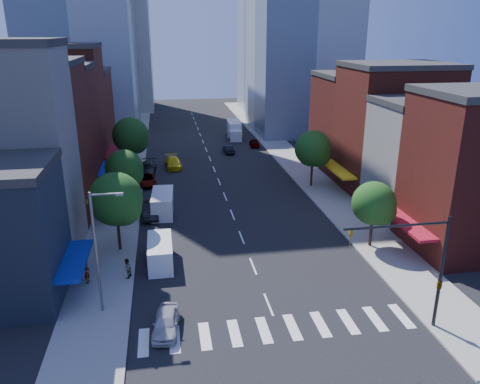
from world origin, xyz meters
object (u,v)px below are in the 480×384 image
(parked_car_third, at_px, (147,180))
(cargo_van_near, at_px, (160,253))
(cargo_van_far, at_px, (163,204))
(taxi, at_px, (173,162))
(pedestrian_near, at_px, (87,273))
(parked_car_rear, at_px, (147,168))
(parked_car_second, at_px, (150,210))
(traffic_car_far, at_px, (254,143))
(pedestrian_far, at_px, (127,268))
(parked_car_front, at_px, (166,322))
(box_truck, at_px, (234,130))
(traffic_car_oncoming, at_px, (228,149))

(parked_car_third, relative_size, cargo_van_near, 0.91)
(cargo_van_far, bearing_deg, cargo_van_near, -88.69)
(cargo_van_near, relative_size, cargo_van_far, 0.89)
(parked_car_third, distance_m, taxi, 8.52)
(pedestrian_near, bearing_deg, parked_car_third, -4.04)
(parked_car_rear, relative_size, cargo_van_far, 0.96)
(cargo_van_far, bearing_deg, parked_car_second, -152.01)
(taxi, bearing_deg, traffic_car_far, 32.79)
(pedestrian_near, height_order, pedestrian_far, pedestrian_near)
(taxi, bearing_deg, pedestrian_near, -107.93)
(pedestrian_far, bearing_deg, parked_car_front, 44.96)
(parked_car_second, distance_m, parked_car_rear, 16.36)
(box_truck, bearing_deg, pedestrian_near, -107.29)
(traffic_car_oncoming, distance_m, traffic_car_far, 6.33)
(parked_car_rear, bearing_deg, pedestrian_far, -87.86)
(parked_car_second, height_order, taxi, parked_car_second)
(taxi, height_order, box_truck, box_truck)
(parked_car_third, distance_m, pedestrian_far, 24.72)
(traffic_car_oncoming, relative_size, pedestrian_far, 2.32)
(traffic_car_oncoming, bearing_deg, cargo_van_far, 63.09)
(parked_car_third, xyz_separation_m, parked_car_rear, (0.00, 5.05, 0.15))
(parked_car_second, relative_size, parked_car_rear, 0.87)
(parked_car_front, xyz_separation_m, cargo_van_far, (-0.01, 21.54, 0.50))
(parked_car_second, height_order, parked_car_rear, parked_car_rear)
(parked_car_rear, xyz_separation_m, pedestrian_far, (-1.00, -29.74, 0.18))
(parked_car_rear, height_order, box_truck, box_truck)
(parked_car_third, height_order, pedestrian_far, pedestrian_far)
(parked_car_rear, bearing_deg, parked_car_front, -82.86)
(parked_car_front, distance_m, traffic_car_far, 53.30)
(box_truck, bearing_deg, cargo_van_far, -106.57)
(parked_car_third, xyz_separation_m, taxi, (3.68, 7.68, 0.11))
(box_truck, relative_size, pedestrian_far, 4.71)
(traffic_car_oncoming, bearing_deg, taxi, 34.16)
(parked_car_rear, xyz_separation_m, traffic_car_oncoming, (12.91, 9.83, -0.17))
(cargo_van_near, bearing_deg, traffic_car_oncoming, 72.87)
(pedestrian_near, bearing_deg, cargo_van_near, -62.07)
(traffic_car_oncoming, relative_size, pedestrian_near, 2.15)
(parked_car_second, bearing_deg, cargo_van_near, -86.97)
(cargo_van_near, xyz_separation_m, traffic_car_far, (16.33, 41.24, -0.41))
(parked_car_rear, relative_size, traffic_car_far, 1.41)
(parked_car_third, height_order, traffic_car_oncoming, parked_car_third)
(cargo_van_near, relative_size, taxi, 0.98)
(parked_car_third, bearing_deg, parked_car_front, -93.67)
(parked_car_second, distance_m, box_truck, 40.01)
(parked_car_rear, distance_m, box_truck, 25.96)
(cargo_van_far, bearing_deg, pedestrian_near, -110.02)
(cargo_van_near, bearing_deg, parked_car_rear, 93.02)
(parked_car_rear, bearing_deg, cargo_van_far, -78.71)
(traffic_car_far, bearing_deg, parked_car_front, 78.17)
(parked_car_second, xyz_separation_m, parked_car_rear, (-0.64, 16.35, 0.01))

